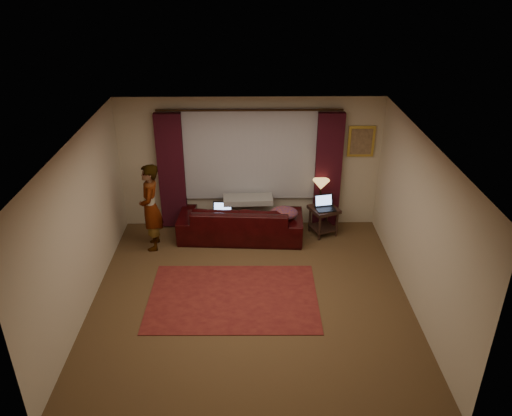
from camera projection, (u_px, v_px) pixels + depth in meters
The scene contains 20 objects.
floor at pixel (251, 298), 7.95m from camera, with size 5.00×5.00×0.01m, color brown.
ceiling at pixel (250, 143), 6.77m from camera, with size 5.00×5.00×0.02m, color silver.
wall_back at pixel (250, 164), 9.59m from camera, with size 5.00×0.02×2.60m, color beige.
wall_front at pixel (251, 345), 5.13m from camera, with size 5.00×0.02×2.60m, color beige.
wall_left at pixel (81, 228), 7.33m from camera, with size 0.02×5.00×2.60m, color beige.
wall_right at pixel (419, 226), 7.39m from camera, with size 0.02×5.00×2.60m, color beige.
sheer_curtain at pixel (250, 155), 9.45m from camera, with size 2.50×0.05×1.80m, color #A4A4AC.
drape_left at pixel (172, 172), 9.53m from camera, with size 0.50×0.14×2.30m, color #360C16.
drape_right at pixel (328, 171), 9.56m from camera, with size 0.50×0.14×2.30m, color #360C16.
curtain_rod at pixel (250, 110), 9.00m from camera, with size 0.04×0.04×3.40m, color black.
picture_frame at pixel (361, 141), 9.38m from camera, with size 0.50×0.04×0.60m, color gold.
sofa at pixel (241, 215), 9.46m from camera, with size 2.35×1.02×0.95m, color black.
throw_blanket at pixel (248, 187), 9.42m from camera, with size 0.94×0.37×0.11m, color gray.
clothing_pile at pixel (284, 213), 9.29m from camera, with size 0.53×0.40×0.22m, color brown.
laptop_sofa at pixel (222, 212), 9.30m from camera, with size 0.36×0.40×0.26m, color black, non-canonical shape.
area_rug at pixel (233, 297), 7.95m from camera, with size 2.68×1.79×0.01m, color maroon.
end_table at pixel (323, 221), 9.66m from camera, with size 0.49×0.49×0.57m, color black.
tiffany_lamp at pixel (320, 192), 9.55m from camera, with size 0.32×0.32×0.51m, color #A1823D, non-canonical shape.
laptop_table at pixel (326, 203), 9.41m from camera, with size 0.36×0.39×0.26m, color black, non-canonical shape.
person at pixel (151, 207), 8.98m from camera, with size 0.48×0.48×1.64m, color gray.
Camera 1 is at (-0.01, -6.44, 4.88)m, focal length 35.00 mm.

